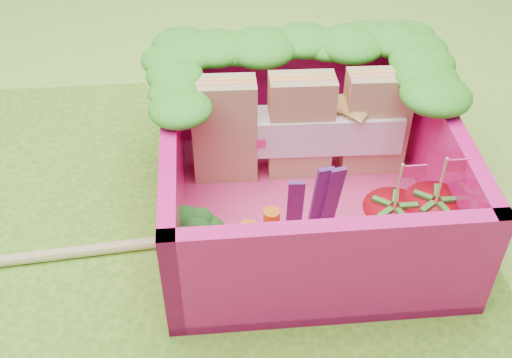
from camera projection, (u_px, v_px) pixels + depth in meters
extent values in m
plane|color=#87CC39|center=(207.00, 231.00, 3.07)|extent=(14.00, 14.00, 0.00)
cube|color=#4F9822|center=(206.00, 229.00, 3.06)|extent=(2.60, 2.60, 0.03)
cube|color=#E83B7F|center=(306.00, 211.00, 3.10)|extent=(1.30, 1.30, 0.05)
cube|color=#EE147E|center=(291.00, 97.00, 3.39)|extent=(1.30, 0.07, 0.55)
cube|color=#EE147E|center=(332.00, 275.00, 2.47)|extent=(1.30, 0.07, 0.55)
cube|color=#EE147E|center=(174.00, 180.00, 2.89)|extent=(0.07, 1.30, 0.55)
cube|color=#EE147E|center=(440.00, 164.00, 2.97)|extent=(0.07, 1.30, 0.55)
ellipsoid|color=#238618|center=(193.00, 49.00, 3.12)|extent=(0.30, 0.30, 0.11)
ellipsoid|color=#238618|center=(216.00, 48.00, 3.12)|extent=(0.30, 0.30, 0.11)
ellipsoid|color=#238618|center=(238.00, 47.00, 3.13)|extent=(0.30, 0.30, 0.11)
ellipsoid|color=#238618|center=(261.00, 46.00, 3.14)|extent=(0.30, 0.30, 0.11)
ellipsoid|color=#238618|center=(283.00, 45.00, 3.15)|extent=(0.30, 0.30, 0.11)
ellipsoid|color=#238618|center=(306.00, 44.00, 3.15)|extent=(0.30, 0.30, 0.11)
ellipsoid|color=#238618|center=(328.00, 43.00, 3.16)|extent=(0.30, 0.30, 0.11)
ellipsoid|color=#238618|center=(350.00, 42.00, 3.17)|extent=(0.30, 0.30, 0.11)
ellipsoid|color=#238618|center=(372.00, 41.00, 3.18)|extent=(0.30, 0.30, 0.11)
ellipsoid|color=#238618|center=(394.00, 40.00, 3.18)|extent=(0.30, 0.30, 0.11)
ellipsoid|color=#238618|center=(176.00, 106.00, 2.75)|extent=(0.27, 0.27, 0.10)
ellipsoid|color=#238618|center=(176.00, 88.00, 2.86)|extent=(0.27, 0.27, 0.10)
ellipsoid|color=#238618|center=(176.00, 71.00, 2.96)|extent=(0.27, 0.27, 0.10)
ellipsoid|color=#238618|center=(176.00, 56.00, 3.07)|extent=(0.27, 0.27, 0.10)
ellipsoid|color=#238618|center=(176.00, 41.00, 3.17)|extent=(0.27, 0.27, 0.10)
ellipsoid|color=#238618|center=(439.00, 93.00, 2.83)|extent=(0.27, 0.27, 0.10)
ellipsoid|color=#238618|center=(430.00, 76.00, 2.93)|extent=(0.27, 0.27, 0.10)
ellipsoid|color=#238618|center=(421.00, 60.00, 3.04)|extent=(0.27, 0.27, 0.10)
ellipsoid|color=#238618|center=(413.00, 45.00, 3.14)|extent=(0.27, 0.27, 0.10)
ellipsoid|color=#238618|center=(406.00, 32.00, 3.25)|extent=(0.27, 0.27, 0.10)
cube|color=#A68557|center=(224.00, 130.00, 3.09)|extent=(0.31, 0.16, 0.55)
cube|color=#A68557|center=(300.00, 126.00, 3.12)|extent=(0.31, 0.16, 0.55)
cube|color=#A68557|center=(375.00, 122.00, 3.14)|extent=(0.31, 0.16, 0.55)
cube|color=white|center=(300.00, 131.00, 3.13)|extent=(1.00, 0.20, 0.20)
cylinder|color=#5E9548|center=(200.00, 248.00, 2.79)|extent=(0.12, 0.12, 0.14)
ellipsoid|color=#155118|center=(199.00, 227.00, 2.70)|extent=(0.32, 0.32, 0.12)
cylinder|color=#E25913|center=(249.00, 245.00, 2.72)|extent=(0.07, 0.07, 0.25)
cylinder|color=#E25913|center=(271.00, 235.00, 2.75)|extent=(0.07, 0.07, 0.28)
cube|color=#4E1A5C|center=(295.00, 208.00, 2.80)|extent=(0.07, 0.03, 0.38)
cube|color=#4E1A5C|center=(321.00, 195.00, 2.87)|extent=(0.07, 0.03, 0.38)
cube|color=#4E1A5C|center=(332.00, 195.00, 2.86)|extent=(0.07, 0.03, 0.38)
cone|color=red|center=(390.00, 230.00, 2.78)|extent=(0.27, 0.27, 0.27)
cylinder|color=#DCC87C|center=(398.00, 187.00, 2.61)|extent=(0.01, 0.01, 0.24)
cube|color=#F7297A|center=(414.00, 171.00, 2.56)|extent=(0.10, 0.01, 0.06)
cone|color=red|center=(430.00, 225.00, 2.80)|extent=(0.27, 0.27, 0.27)
cylinder|color=#DCC87C|center=(441.00, 181.00, 2.63)|extent=(0.01, 0.01, 0.24)
cube|color=#F7297A|center=(457.00, 165.00, 2.58)|extent=(0.10, 0.01, 0.06)
cube|color=green|center=(410.00, 201.00, 3.08)|extent=(0.31, 0.22, 0.05)
cube|color=green|center=(423.00, 234.00, 2.91)|extent=(0.32, 0.19, 0.05)
cube|color=green|center=(364.00, 256.00, 2.81)|extent=(0.19, 0.32, 0.05)
cube|color=tan|center=(2.00, 260.00, 2.86)|extent=(2.17, 0.22, 0.05)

